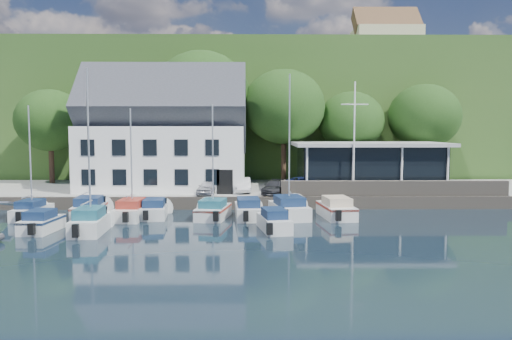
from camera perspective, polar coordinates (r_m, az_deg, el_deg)
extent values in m
plane|color=black|center=(28.40, -1.79, -8.09)|extent=(180.00, 180.00, 0.00)
cube|color=gray|center=(45.56, -1.37, -2.58)|extent=(60.00, 13.00, 1.00)
cube|color=#6B6255|center=(39.12, -1.48, -3.80)|extent=(60.00, 0.30, 1.00)
cube|color=#284D1C|center=(89.70, -1.05, 5.82)|extent=(160.00, 75.00, 16.00)
cube|color=#535A2D|center=(98.46, 3.71, 10.46)|extent=(50.00, 30.00, 0.30)
cube|color=#6B6255|center=(41.00, 15.55, -2.02)|extent=(18.00, 0.50, 1.20)
imported|color=silver|center=(40.62, -5.51, -1.98)|extent=(1.86, 3.49, 1.13)
imported|color=silver|center=(41.86, -1.52, -1.72)|extent=(1.40, 3.68, 1.20)
imported|color=#2A2B2F|center=(40.71, 2.14, -1.98)|extent=(2.53, 4.02, 1.09)
imported|color=#2F4692|center=(41.70, 5.59, -1.63)|extent=(2.67, 4.34, 1.39)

